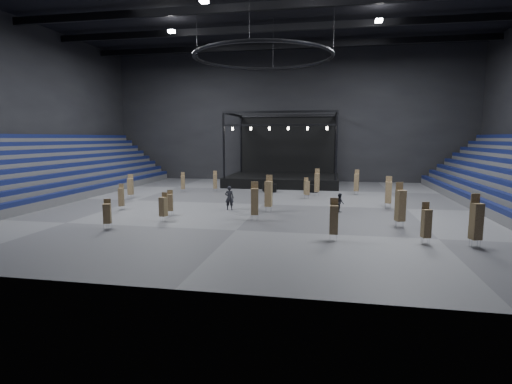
% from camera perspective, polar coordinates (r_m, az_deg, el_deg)
% --- Properties ---
extents(floor, '(50.00, 50.00, 0.00)m').
position_cam_1_polar(floor, '(36.45, 0.97, -1.77)').
color(floor, '#555558').
rests_on(floor, ground).
extents(wall_back, '(50.00, 0.20, 18.00)m').
position_cam_1_polar(wall_back, '(56.84, 4.62, 10.72)').
color(wall_back, black).
rests_on(wall_back, ground).
extents(wall_front, '(50.00, 0.20, 18.00)m').
position_cam_1_polar(wall_front, '(15.93, -12.44, 18.32)').
color(wall_front, black).
rests_on(wall_front, ground).
extents(wall_left, '(0.20, 42.00, 18.00)m').
position_cam_1_polar(wall_left, '(47.20, -31.04, 10.27)').
color(wall_left, black).
rests_on(wall_left, ground).
extents(bleachers_left, '(7.20, 40.00, 6.40)m').
position_cam_1_polar(bleachers_left, '(45.97, -28.49, 1.44)').
color(bleachers_left, '#4C4C4F').
rests_on(bleachers_left, floor).
extents(stage, '(14.00, 10.00, 9.20)m').
position_cam_1_polar(stage, '(52.23, 3.98, 2.70)').
color(stage, black).
rests_on(stage, floor).
extents(truss_ring, '(12.30, 12.30, 5.15)m').
position_cam_1_polar(truss_ring, '(36.62, 1.02, 18.72)').
color(truss_ring, black).
rests_on(truss_ring, ceiling).
extents(roof_girders, '(49.00, 30.35, 0.70)m').
position_cam_1_polar(roof_girders, '(37.65, 1.04, 25.01)').
color(roof_girders, black).
rests_on(roof_girders, ceiling).
extents(flight_case_left, '(1.25, 0.95, 0.75)m').
position_cam_1_polar(flight_case_left, '(45.55, 1.67, 0.61)').
color(flight_case_left, black).
rests_on(flight_case_left, floor).
extents(flight_case_mid, '(1.42, 0.78, 0.92)m').
position_cam_1_polar(flight_case_mid, '(44.62, 2.05, 0.57)').
color(flight_case_mid, black).
rests_on(flight_case_mid, floor).
extents(flight_case_right, '(1.46, 1.08, 0.88)m').
position_cam_1_polar(flight_case_right, '(44.84, 7.94, 0.51)').
color(flight_case_right, black).
rests_on(flight_case_right, floor).
extents(chair_stack_0, '(0.55, 0.55, 2.68)m').
position_cam_1_polar(chair_stack_0, '(43.79, 14.16, 1.39)').
color(chair_stack_0, silver).
rests_on(chair_stack_0, floor).
extents(chair_stack_1, '(0.56, 0.56, 2.00)m').
position_cam_1_polar(chair_stack_1, '(31.84, -12.19, -1.40)').
color(chair_stack_1, silver).
rests_on(chair_stack_1, floor).
extents(chair_stack_2, '(0.50, 0.50, 2.22)m').
position_cam_1_polar(chair_stack_2, '(35.30, -18.70, -0.63)').
color(chair_stack_2, silver).
rests_on(chair_stack_2, floor).
extents(chair_stack_3, '(0.55, 0.55, 2.40)m').
position_cam_1_polar(chair_stack_3, '(24.78, 23.15, -4.05)').
color(chair_stack_3, silver).
rests_on(chair_stack_3, floor).
extents(chair_stack_4, '(0.60, 0.60, 2.01)m').
position_cam_1_polar(chair_stack_4, '(28.28, -20.49, -2.83)').
color(chair_stack_4, silver).
rests_on(chair_stack_4, floor).
extents(chair_stack_5, '(0.52, 0.52, 2.22)m').
position_cam_1_polar(chair_stack_5, '(45.31, -10.40, 1.43)').
color(chair_stack_5, silver).
rests_on(chair_stack_5, floor).
extents(chair_stack_6, '(0.66, 0.66, 2.98)m').
position_cam_1_polar(chair_stack_6, '(25.18, 28.94, -3.56)').
color(chair_stack_6, silver).
rests_on(chair_stack_6, floor).
extents(chair_stack_7, '(0.63, 0.63, 2.45)m').
position_cam_1_polar(chair_stack_7, '(41.50, -17.49, 0.82)').
color(chair_stack_7, silver).
rests_on(chair_stack_7, floor).
extents(chair_stack_8, '(0.60, 0.60, 2.76)m').
position_cam_1_polar(chair_stack_8, '(36.12, 18.40, 0.02)').
color(chair_stack_8, silver).
rests_on(chair_stack_8, floor).
extents(chair_stack_9, '(0.71, 0.71, 3.07)m').
position_cam_1_polar(chair_stack_9, '(28.58, 19.92, -1.72)').
color(chair_stack_9, silver).
rests_on(chair_stack_9, floor).
extents(chair_stack_10, '(0.51, 0.51, 2.35)m').
position_cam_1_polar(chair_stack_10, '(45.17, -5.86, 1.57)').
color(chair_stack_10, silver).
rests_on(chair_stack_10, floor).
extents(chair_stack_11, '(0.64, 0.64, 2.87)m').
position_cam_1_polar(chair_stack_11, '(29.09, -0.20, -1.27)').
color(chair_stack_11, silver).
rests_on(chair_stack_11, floor).
extents(chair_stack_12, '(0.62, 0.62, 2.10)m').
position_cam_1_polar(chair_stack_12, '(40.12, 7.25, 0.65)').
color(chair_stack_12, silver).
rests_on(chair_stack_12, floor).
extents(chair_stack_13, '(0.50, 0.50, 2.53)m').
position_cam_1_polar(chair_stack_13, '(23.93, 11.06, -3.78)').
color(chair_stack_13, silver).
rests_on(chair_stack_13, floor).
extents(chair_stack_14, '(0.60, 0.60, 3.03)m').
position_cam_1_polar(chair_stack_14, '(32.58, 1.80, -0.17)').
color(chair_stack_14, silver).
rests_on(chair_stack_14, floor).
extents(chair_stack_15, '(0.56, 0.56, 2.11)m').
position_cam_1_polar(chair_stack_15, '(29.66, -13.10, -1.98)').
color(chair_stack_15, silver).
rests_on(chair_stack_15, floor).
extents(chair_stack_16, '(0.52, 0.52, 2.84)m').
position_cam_1_polar(chair_stack_16, '(42.18, 8.71, 1.42)').
color(chair_stack_16, silver).
rests_on(chair_stack_16, floor).
extents(man_center, '(0.78, 0.55, 2.04)m').
position_cam_1_polar(man_center, '(33.64, -3.82, -0.84)').
color(man_center, black).
rests_on(man_center, floor).
extents(crew_member, '(0.79, 0.90, 1.55)m').
position_cam_1_polar(crew_member, '(33.38, 11.89, -1.48)').
color(crew_member, black).
rests_on(crew_member, floor).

